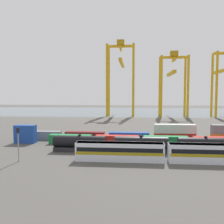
{
  "coord_description": "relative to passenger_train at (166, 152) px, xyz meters",
  "views": [
    {
      "loc": [
        -7.34,
        -73.45,
        14.05
      ],
      "look_at": [
        -15.02,
        11.28,
        7.97
      ],
      "focal_mm": 39.03,
      "sensor_mm": 36.0,
      "label": 1
    }
  ],
  "objects": [
    {
      "name": "shipping_container_12",
      "position": [
        19.06,
        22.6,
        1.76
      ],
      "size": [
        6.04,
        2.44,
        2.6
      ],
      "primitive_type": "cube",
      "color": "slate",
      "rests_on": "shipping_container_11"
    },
    {
      "name": "shipping_container_0",
      "position": [
        -38.28,
        16.77,
        -0.84
      ],
      "size": [
        6.04,
        2.44,
        2.6
      ],
      "primitive_type": "cube",
      "color": "#1C4299",
      "rests_on": "ground_plane"
    },
    {
      "name": "gantry_crane_central",
      "position": [
        18.76,
        113.68,
        23.17
      ],
      "size": [
        18.24,
        33.01,
        42.08
      ],
      "color": "gold",
      "rests_on": "ground_plane"
    },
    {
      "name": "freight_tank_row",
      "position": [
        10.15,
        7.65,
        -0.13
      ],
      "size": [
        73.38,
        2.82,
        4.28
      ],
      "color": "#232326",
      "rests_on": "ground_plane"
    },
    {
      "name": "shipping_container_6",
      "position": [
        -35.53,
        22.6,
        -0.84
      ],
      "size": [
        12.1,
        2.44,
        2.6
      ],
      "primitive_type": "cube",
      "color": "slate",
      "rests_on": "ground_plane"
    },
    {
      "name": "signal_mast",
      "position": [
        -30.84,
        -2.57,
        2.53
      ],
      "size": [
        0.36,
        0.6,
        7.15
      ],
      "color": "gray",
      "rests_on": "ground_plane"
    },
    {
      "name": "ground_plane",
      "position": [
        0.58,
        62.58,
        -2.14
      ],
      "size": [
        420.0,
        420.0,
        0.0
      ],
      "primitive_type": "plane",
      "color": "#4C4944"
    },
    {
      "name": "passenger_train",
      "position": [
        0.0,
        0.0,
        0.0
      ],
      "size": [
        38.14,
        3.14,
        3.9
      ],
      "color": "silver",
      "rests_on": "ground_plane"
    },
    {
      "name": "shipping_container_11",
      "position": [
        19.06,
        22.6,
        -0.84
      ],
      "size": [
        6.04,
        2.44,
        2.6
      ],
      "primitive_type": "cube",
      "color": "orange",
      "rests_on": "ground_plane"
    },
    {
      "name": "shipping_container_2",
      "position": [
        -24.86,
        16.77,
        -0.84
      ],
      "size": [
        12.1,
        2.44,
        2.6
      ],
      "primitive_type": "cube",
      "color": "#197538",
      "rests_on": "ground_plane"
    },
    {
      "name": "harbour_water",
      "position": [
        0.58,
        153.42,
        -2.14
      ],
      "size": [
        400.0,
        110.0,
        0.01
      ],
      "primitive_type": "cube",
      "color": "slate",
      "rests_on": "ground_plane"
    },
    {
      "name": "shipping_container_4",
      "position": [
        1.99,
        16.77,
        -0.84
      ],
      "size": [
        12.1,
        2.44,
        2.6
      ],
      "primitive_type": "cube",
      "color": "#197538",
      "rests_on": "ground_plane"
    },
    {
      "name": "shipping_container_1",
      "position": [
        -38.28,
        16.77,
        1.76
      ],
      "size": [
        6.04,
        2.44,
        2.6
      ],
      "primitive_type": "cube",
      "color": "#1C4299",
      "rests_on": "shipping_container_0"
    },
    {
      "name": "shipping_container_7",
      "position": [
        -21.88,
        22.6,
        -0.84
      ],
      "size": [
        12.1,
        2.44,
        2.6
      ],
      "primitive_type": "cube",
      "color": "maroon",
      "rests_on": "ground_plane"
    },
    {
      "name": "gantry_crane_west",
      "position": [
        -15.75,
        114.61,
        28.27
      ],
      "size": [
        18.49,
        41.51,
        49.77
      ],
      "color": "gold",
      "rests_on": "ground_plane"
    },
    {
      "name": "shipping_container_3",
      "position": [
        -11.43,
        16.77,
        -0.84
      ],
      "size": [
        12.1,
        2.44,
        2.6
      ],
      "primitive_type": "cube",
      "color": "#AD211C",
      "rests_on": "ground_plane"
    },
    {
      "name": "shipping_container_8",
      "position": [
        -8.23,
        22.6,
        -0.84
      ],
      "size": [
        12.1,
        2.44,
        2.6
      ],
      "primitive_type": "cube",
      "color": "#1C4299",
      "rests_on": "ground_plane"
    },
    {
      "name": "shipping_container_5",
      "position": [
        15.42,
        16.77,
        -0.84
      ],
      "size": [
        12.1,
        2.44,
        2.6
      ],
      "primitive_type": "cube",
      "color": "#AD211C",
      "rests_on": "ground_plane"
    },
    {
      "name": "shipping_container_10",
      "position": [
        5.42,
        22.6,
        1.76
      ],
      "size": [
        12.1,
        2.44,
        2.6
      ],
      "primitive_type": "cube",
      "color": "silver",
      "rests_on": "shipping_container_9"
    },
    {
      "name": "shipping_container_9",
      "position": [
        5.42,
        22.6,
        -0.84
      ],
      "size": [
        12.1,
        2.44,
        2.6
      ],
      "primitive_type": "cube",
      "color": "#AD211C",
      "rests_on": "ground_plane"
    }
  ]
}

